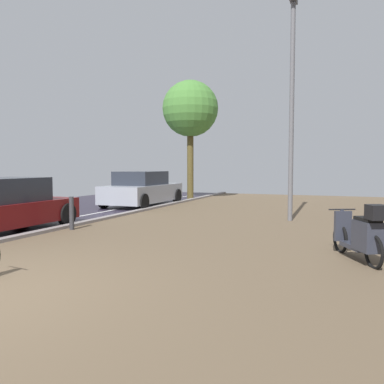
% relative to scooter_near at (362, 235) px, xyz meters
% --- Properties ---
extents(ground, '(21.00, 40.00, 0.13)m').
position_rel_scooter_near_xyz_m(ground, '(-3.47, -3.88, -0.50)').
color(ground, '#282232').
extents(scooter_near, '(0.96, 1.67, 1.07)m').
position_rel_scooter_near_xyz_m(scooter_near, '(0.00, 0.00, 0.00)').
color(scooter_near, black).
rests_on(scooter_near, ground).
extents(parked_car_near, '(1.89, 3.99, 1.36)m').
position_rel_scooter_near_xyz_m(parked_car_near, '(-8.44, 0.22, 0.16)').
color(parked_car_near, maroon).
rests_on(parked_car_near, ground).
extents(parked_car_far, '(1.95, 4.27, 1.44)m').
position_rel_scooter_near_xyz_m(parked_car_far, '(-8.33, 7.56, 0.19)').
color(parked_car_far, '#A0A5B1').
rests_on(parked_car_far, ground).
extents(lamp_post, '(0.20, 0.52, 6.66)m').
position_rel_scooter_near_xyz_m(lamp_post, '(-1.86, 4.93, 3.18)').
color(lamp_post, slate).
rests_on(lamp_post, ground).
extents(street_tree, '(2.74, 2.74, 5.84)m').
position_rel_scooter_near_xyz_m(street_tree, '(-7.53, 11.05, 3.95)').
color(street_tree, brown).
rests_on(street_tree, ground).
extents(bollard_far, '(0.12, 0.12, 0.87)m').
position_rel_scooter_near_xyz_m(bollard_far, '(-6.94, 1.10, -0.05)').
color(bollard_far, '#38383D').
rests_on(bollard_far, ground).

